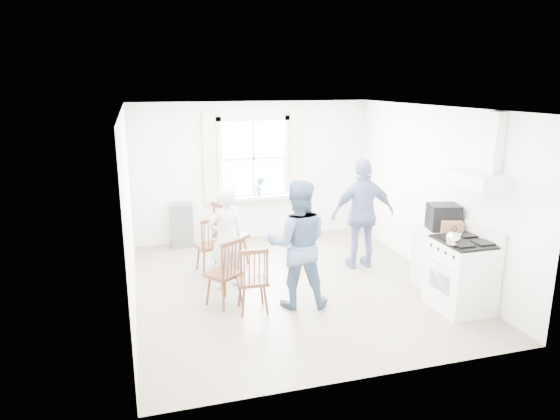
# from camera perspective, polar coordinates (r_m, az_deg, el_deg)

# --- Properties ---
(room_shell) EXTENTS (4.62, 5.12, 2.64)m
(room_shell) POSITION_cam_1_polar(r_m,az_deg,el_deg) (7.11, 1.50, 1.09)
(room_shell) COLOR gray
(room_shell) RESTS_ON ground
(window_assembly) EXTENTS (1.88, 0.24, 1.70)m
(window_assembly) POSITION_cam_1_polar(r_m,az_deg,el_deg) (9.40, -3.02, 5.36)
(window_assembly) COLOR white
(window_assembly) RESTS_ON room_shell
(range_hood) EXTENTS (0.45, 0.76, 0.94)m
(range_hood) POSITION_cam_1_polar(r_m,az_deg,el_deg) (6.78, 22.18, 4.54)
(range_hood) COLOR silver
(range_hood) RESTS_ON room_shell
(shelf_unit) EXTENTS (0.40, 0.30, 0.80)m
(shelf_unit) POSITION_cam_1_polar(r_m,az_deg,el_deg) (9.30, -11.20, -1.70)
(shelf_unit) COLOR slate
(shelf_unit) RESTS_ON ground
(gas_stove) EXTENTS (0.68, 0.76, 1.12)m
(gas_stove) POSITION_cam_1_polar(r_m,az_deg,el_deg) (7.04, 20.05, -6.90)
(gas_stove) COLOR white
(gas_stove) RESTS_ON ground
(kettle) EXTENTS (0.18, 0.18, 0.25)m
(kettle) POSITION_cam_1_polar(r_m,az_deg,el_deg) (6.63, 19.20, -3.09)
(kettle) COLOR silver
(kettle) RESTS_ON gas_stove
(low_cabinet) EXTENTS (0.50, 0.55, 0.90)m
(low_cabinet) POSITION_cam_1_polar(r_m,az_deg,el_deg) (7.63, 17.39, -5.32)
(low_cabinet) COLOR silver
(low_cabinet) RESTS_ON ground
(stereo_stack) EXTENTS (0.49, 0.46, 0.36)m
(stereo_stack) POSITION_cam_1_polar(r_m,az_deg,el_deg) (7.44, 18.15, -0.76)
(stereo_stack) COLOR black
(stereo_stack) RESTS_ON low_cabinet
(cardboard_box) EXTENTS (0.34, 0.29, 0.18)m
(cardboard_box) POSITION_cam_1_polar(r_m,az_deg,el_deg) (7.29, 19.01, -1.89)
(cardboard_box) COLOR #906246
(cardboard_box) RESTS_ON low_cabinet
(windsor_chair_a) EXTENTS (0.45, 0.45, 0.90)m
(windsor_chair_a) POSITION_cam_1_polar(r_m,az_deg,el_deg) (7.88, -7.88, -3.35)
(windsor_chair_a) COLOR #442415
(windsor_chair_a) RESTS_ON ground
(windsor_chair_b) EXTENTS (0.40, 0.39, 0.91)m
(windsor_chair_b) POSITION_cam_1_polar(r_m,az_deg,el_deg) (6.45, -3.04, -7.28)
(windsor_chair_b) COLOR #442415
(windsor_chair_b) RESTS_ON ground
(windsor_chair_c) EXTENTS (0.55, 0.55, 0.95)m
(windsor_chair_c) POSITION_cam_1_polar(r_m,az_deg,el_deg) (6.68, -5.89, -6.35)
(windsor_chair_c) COLOR #442415
(windsor_chair_c) RESTS_ON ground
(person_left) EXTENTS (0.70, 0.70, 1.51)m
(person_left) POSITION_cam_1_polar(r_m,az_deg,el_deg) (7.24, -6.20, -3.22)
(person_left) COLOR silver
(person_left) RESTS_ON ground
(person_mid) EXTENTS (1.01, 1.01, 1.73)m
(person_mid) POSITION_cam_1_polar(r_m,az_deg,el_deg) (6.60, 2.02, -3.92)
(person_mid) COLOR #496488
(person_mid) RESTS_ON ground
(person_right) EXTENTS (1.10, 1.10, 1.78)m
(person_right) POSITION_cam_1_polar(r_m,az_deg,el_deg) (8.08, 9.44, -0.47)
(person_right) COLOR navy
(person_right) RESTS_ON ground
(potted_plant) EXTENTS (0.26, 0.26, 0.36)m
(potted_plant) POSITION_cam_1_polar(r_m,az_deg,el_deg) (9.41, -2.37, 2.69)
(potted_plant) COLOR #327038
(potted_plant) RESTS_ON window_assembly
(windsor_chair_d) EXTENTS (0.60, 0.61, 1.07)m
(windsor_chair_d) POSITION_cam_1_polar(r_m,az_deg,el_deg) (8.13, -6.26, -1.99)
(windsor_chair_d) COLOR #442415
(windsor_chair_d) RESTS_ON ground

